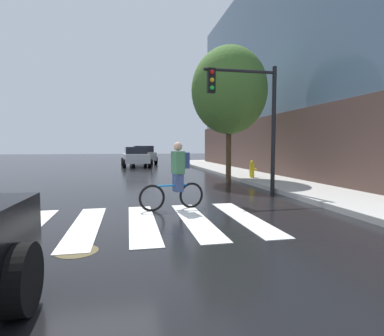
{
  "coord_description": "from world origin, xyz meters",
  "views": [
    {
      "loc": [
        0.62,
        -6.28,
        1.58
      ],
      "look_at": [
        2.1,
        0.76,
        1.07
      ],
      "focal_mm": 28.48,
      "sensor_mm": 36.0,
      "label": 1
    }
  ],
  "objects_px": {
    "manhole_cover": "(77,251)",
    "sedan_mid": "(136,156)",
    "street_tree_near": "(229,91)",
    "traffic_light_near": "(250,107)",
    "cyclist": "(177,176)",
    "sedan_far": "(143,154)",
    "fire_hydrant": "(252,169)"
  },
  "relations": [
    {
      "from": "cyclist",
      "to": "street_tree_near",
      "type": "xyz_separation_m",
      "value": [
        3.32,
        5.79,
        3.25
      ]
    },
    {
      "from": "street_tree_near",
      "to": "fire_hydrant",
      "type": "bearing_deg",
      "value": -4.6
    },
    {
      "from": "sedan_far",
      "to": "cyclist",
      "type": "bearing_deg",
      "value": -90.47
    },
    {
      "from": "sedan_far",
      "to": "street_tree_near",
      "type": "distance_m",
      "value": 15.97
    },
    {
      "from": "fire_hydrant",
      "to": "street_tree_near",
      "type": "height_order",
      "value": "street_tree_near"
    },
    {
      "from": "sedan_mid",
      "to": "cyclist",
      "type": "relative_size",
      "value": 2.69
    },
    {
      "from": "sedan_mid",
      "to": "cyclist",
      "type": "height_order",
      "value": "cyclist"
    },
    {
      "from": "street_tree_near",
      "to": "sedan_mid",
      "type": "bearing_deg",
      "value": 109.6
    },
    {
      "from": "traffic_light_near",
      "to": "street_tree_near",
      "type": "height_order",
      "value": "street_tree_near"
    },
    {
      "from": "fire_hydrant",
      "to": "cyclist",
      "type": "bearing_deg",
      "value": -127.88
    },
    {
      "from": "manhole_cover",
      "to": "cyclist",
      "type": "bearing_deg",
      "value": 54.26
    },
    {
      "from": "manhole_cover",
      "to": "fire_hydrant",
      "type": "bearing_deg",
      "value": 52.8
    },
    {
      "from": "street_tree_near",
      "to": "manhole_cover",
      "type": "bearing_deg",
      "value": -121.81
    },
    {
      "from": "sedan_mid",
      "to": "traffic_light_near",
      "type": "height_order",
      "value": "traffic_light_near"
    },
    {
      "from": "sedan_far",
      "to": "fire_hydrant",
      "type": "xyz_separation_m",
      "value": [
        4.26,
        -15.41,
        -0.31
      ]
    },
    {
      "from": "sedan_far",
      "to": "street_tree_near",
      "type": "bearing_deg",
      "value": -78.4
    },
    {
      "from": "sedan_far",
      "to": "cyclist",
      "type": "height_order",
      "value": "cyclist"
    },
    {
      "from": "sedan_far",
      "to": "fire_hydrant",
      "type": "bearing_deg",
      "value": -74.55
    },
    {
      "from": "manhole_cover",
      "to": "sedan_far",
      "type": "xyz_separation_m",
      "value": [
        2.14,
        23.84,
        0.84
      ]
    },
    {
      "from": "manhole_cover",
      "to": "sedan_mid",
      "type": "distance_m",
      "value": 19.61
    },
    {
      "from": "traffic_light_near",
      "to": "street_tree_near",
      "type": "bearing_deg",
      "value": 81.52
    },
    {
      "from": "street_tree_near",
      "to": "traffic_light_near",
      "type": "bearing_deg",
      "value": -98.48
    },
    {
      "from": "cyclist",
      "to": "fire_hydrant",
      "type": "relative_size",
      "value": 2.17
    },
    {
      "from": "cyclist",
      "to": "fire_hydrant",
      "type": "xyz_separation_m",
      "value": [
        4.43,
        5.7,
        -0.31
      ]
    },
    {
      "from": "cyclist",
      "to": "sedan_mid",
      "type": "bearing_deg",
      "value": 92.07
    },
    {
      "from": "sedan_mid",
      "to": "sedan_far",
      "type": "bearing_deg",
      "value": 79.69
    },
    {
      "from": "manhole_cover",
      "to": "fire_hydrant",
      "type": "distance_m",
      "value": 10.6
    },
    {
      "from": "manhole_cover",
      "to": "fire_hydrant",
      "type": "height_order",
      "value": "fire_hydrant"
    },
    {
      "from": "cyclist",
      "to": "traffic_light_near",
      "type": "relative_size",
      "value": 0.4
    },
    {
      "from": "sedan_far",
      "to": "traffic_light_near",
      "type": "relative_size",
      "value": 1.14
    },
    {
      "from": "manhole_cover",
      "to": "sedan_far",
      "type": "relative_size",
      "value": 0.13
    },
    {
      "from": "traffic_light_near",
      "to": "fire_hydrant",
      "type": "relative_size",
      "value": 5.38
    }
  ]
}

